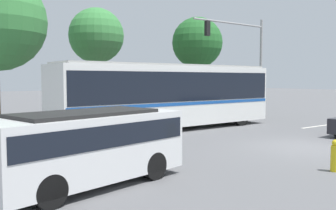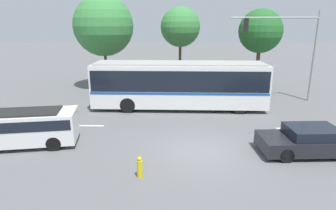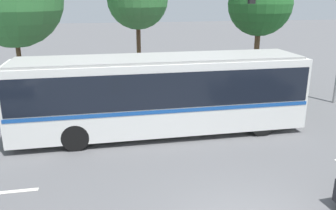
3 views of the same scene
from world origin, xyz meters
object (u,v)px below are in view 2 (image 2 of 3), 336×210
city_bus (179,83)px  street_tree_left (104,26)px  street_tree_centre (180,27)px  suv_left_lane (25,126)px  street_tree_right (260,31)px  fire_hydrant (140,167)px  sedan_foreground (309,141)px  traffic_light_pole (293,42)px

city_bus → street_tree_left: (-6.46, 6.07, 3.59)m
street_tree_centre → suv_left_lane: bearing=-117.2°
street_tree_right → fire_hydrant: bearing=-118.8°
fire_hydrant → street_tree_left: bearing=107.8°
city_bus → sedan_foreground: bearing=-49.9°
street_tree_centre → city_bus: bearing=-90.5°
sedan_foreground → street_tree_right: 13.13m
sedan_foreground → street_tree_right: bearing=-97.5°
city_bus → suv_left_lane: size_ratio=2.34×
street_tree_right → fire_hydrant: 17.43m
street_tree_left → fire_hydrant: size_ratio=9.24×
suv_left_lane → traffic_light_pole: size_ratio=0.76×
sedan_foreground → street_tree_left: (-12.32, 12.97, 4.79)m
traffic_light_pole → street_tree_centre: bearing=-34.6°
fire_hydrant → suv_left_lane: bearing=154.3°
suv_left_lane → fire_hydrant: suv_left_lane is taller
city_bus → street_tree_centre: 8.69m
street_tree_left → fire_hydrant: 16.89m
sedan_foreground → fire_hydrant: size_ratio=5.21×
city_bus → traffic_light_pole: size_ratio=1.79×
sedan_foreground → street_tree_left: 18.52m
traffic_light_pole → street_tree_right: (-1.57, 3.05, 0.67)m
sedan_foreground → traffic_light_pole: (2.31, 9.30, 3.72)m
street_tree_left → suv_left_lane: bearing=-94.1°
traffic_light_pole → street_tree_right: size_ratio=0.96×
city_bus → fire_hydrant: bearing=-99.4°
city_bus → fire_hydrant: (-1.52, -9.29, -1.39)m
sedan_foreground → street_tree_left: bearing=-50.5°
sedan_foreground → suv_left_lane: bearing=-5.9°
city_bus → sedan_foreground: (5.85, -6.91, -1.19)m
city_bus → street_tree_right: street_tree_right is taller
sedan_foreground → street_tree_right: size_ratio=0.66×
suv_left_lane → street_tree_left: 13.32m
street_tree_centre → street_tree_right: 7.01m
street_tree_centre → street_tree_right: size_ratio=1.04×
traffic_light_pole → street_tree_right: 3.50m
street_tree_right → fire_hydrant: street_tree_right is taller
fire_hydrant → street_tree_centre: bearing=84.8°
street_tree_centre → street_tree_right: bearing=-21.2°
street_tree_right → fire_hydrant: (-8.11, -14.73, -4.58)m
fire_hydrant → city_bus: bearing=80.7°
city_bus → street_tree_right: bearing=39.4°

